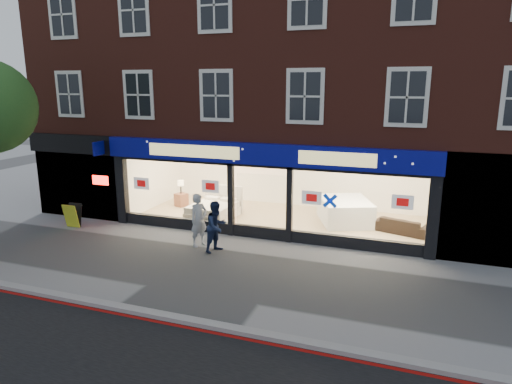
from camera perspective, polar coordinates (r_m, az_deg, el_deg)
The scene contains 12 objects.
ground at distance 13.15m, azimuth -4.01°, elevation -9.86°, with size 120.00×120.00×0.00m, color gray.
kerb_line at distance 10.68m, azimuth -10.95°, elevation -15.88°, with size 60.00×0.10×0.01m, color #8C0A07.
kerb_stone at distance 10.81m, azimuth -10.41°, elevation -15.17°, with size 60.00×0.25×0.12m, color gray.
showroom_floor at distance 17.78m, azimuth 2.79°, elevation -3.41°, with size 11.00×4.50×0.10m, color tan.
building at distance 18.70m, azimuth 4.57°, elevation 17.92°, with size 19.00×8.26×10.30m.
display_bed at distance 17.85m, azimuth -5.24°, elevation -2.16°, with size 1.70×2.04×1.11m.
bedside_table at distance 19.63m, azimuth -9.31°, elevation -0.96°, with size 0.45×0.45×0.55m, color brown.
mattress_stack at distance 17.44m, azimuth 11.06°, elevation -2.34°, with size 2.42×2.67×0.86m.
sofa at distance 16.74m, azimuth 17.81°, elevation -3.99°, with size 1.82×0.71×0.53m, color black.
a_board at distance 18.15m, azimuth -21.92°, elevation -2.73°, with size 0.58×0.37×0.89m, color #CCD125.
pedestrian_grey at distance 14.94m, azimuth -7.16°, elevation -3.49°, with size 0.64×0.42×1.75m, color #B5B8BD.
pedestrian_blue at distance 14.40m, azimuth -4.96°, elevation -4.31°, with size 0.79×0.62×1.63m, color #172140.
Camera 1 is at (4.92, -11.04, 5.19)m, focal length 32.00 mm.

